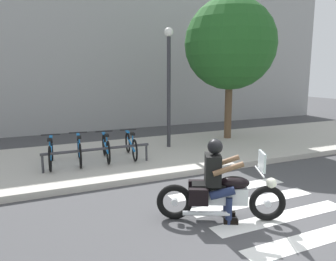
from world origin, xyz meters
The scene contains 16 objects.
ground_plane centered at (0.00, 0.00, 0.00)m, with size 48.00×48.00×0.00m, color #424244.
sidewalk centered at (0.00, 4.96, 0.07)m, with size 24.00×4.40×0.15m, color #B7B2A8.
crosswalk_stripe_1 centered at (0.43, -0.80, 0.00)m, with size 2.80×0.40×0.01m, color white.
crosswalk_stripe_2 centered at (0.43, 0.00, 0.00)m, with size 2.80×0.40×0.01m, color white.
crosswalk_stripe_3 centered at (0.43, 0.80, 0.00)m, with size 2.80×0.40×0.01m, color white.
crosswalk_stripe_4 centered at (0.43, 1.60, 0.00)m, with size 2.80×0.40×0.01m, color white.
motorcycle centered at (-0.61, 0.37, 0.46)m, with size 2.03×1.14×1.22m.
rider centered at (-0.68, 0.41, 0.82)m, with size 0.76×0.71×1.43m.
bicycle_0 centered at (-2.96, 4.61, 0.50)m, with size 0.48×1.70×0.77m.
bicycle_1 centered at (-2.24, 4.61, 0.50)m, with size 0.48×1.71×0.77m.
bicycle_2 centered at (-1.52, 4.61, 0.49)m, with size 0.48×1.57×0.75m.
bicycle_3 centered at (-0.80, 4.61, 0.49)m, with size 0.48×1.65×0.74m.
bike_rack centered at (-1.88, 4.06, 0.56)m, with size 2.76×0.07×0.48m.
street_lamp centered at (0.73, 5.36, 2.38)m, with size 0.28×0.28×3.87m.
tree_near_rack centered at (3.30, 5.76, 3.49)m, with size 3.21×3.21×5.11m.
building_backdrop centered at (0.00, 10.66, 3.61)m, with size 24.00×1.20×7.21m, color #9E9E9E.
Camera 1 is at (-3.75, -4.15, 2.54)m, focal length 35.53 mm.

